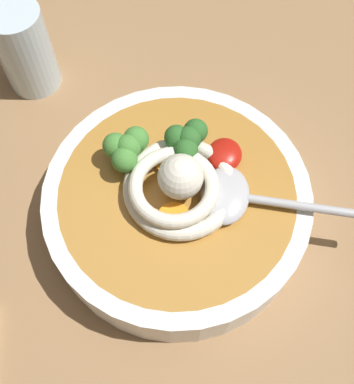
{
  "coord_description": "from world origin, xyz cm",
  "views": [
    {
      "loc": [
        16.45,
        7.68,
        46.13
      ],
      "look_at": [
        -2.71,
        3.0,
        8.36
      ],
      "focal_mm": 43.09,
      "sensor_mm": 36.0,
      "label": 1
    }
  ],
  "objects_px": {
    "soup_bowl": "(177,204)",
    "drinking_glass": "(25,50)",
    "soup_spoon": "(240,197)",
    "noodle_pile": "(179,185)"
  },
  "relations": [
    {
      "from": "soup_bowl",
      "to": "drinking_glass",
      "type": "relative_size",
      "value": 2.49
    },
    {
      "from": "noodle_pile",
      "to": "drinking_glass",
      "type": "height_order",
      "value": "same"
    },
    {
      "from": "noodle_pile",
      "to": "soup_spoon",
      "type": "relative_size",
      "value": 0.67
    },
    {
      "from": "noodle_pile",
      "to": "soup_spoon",
      "type": "height_order",
      "value": "noodle_pile"
    },
    {
      "from": "soup_bowl",
      "to": "soup_spoon",
      "type": "bearing_deg",
      "value": 94.36
    },
    {
      "from": "noodle_pile",
      "to": "drinking_glass",
      "type": "xyz_separation_m",
      "value": [
        -0.14,
        -0.21,
        -0.02
      ]
    },
    {
      "from": "soup_bowl",
      "to": "soup_spoon",
      "type": "relative_size",
      "value": 1.45
    },
    {
      "from": "drinking_glass",
      "to": "noodle_pile",
      "type": "bearing_deg",
      "value": 57.14
    },
    {
      "from": "soup_bowl",
      "to": "drinking_glass",
      "type": "xyz_separation_m",
      "value": [
        -0.14,
        -0.21,
        0.02
      ]
    },
    {
      "from": "soup_spoon",
      "to": "drinking_glass",
      "type": "distance_m",
      "value": 0.3
    }
  ]
}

